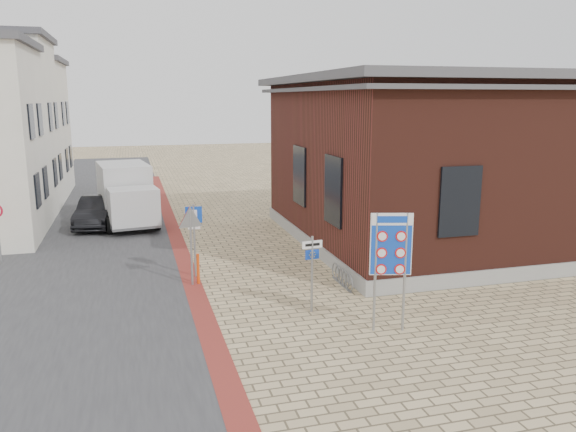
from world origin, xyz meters
TOP-DOWN VIEW (x-y plane):
  - ground at (0.00, 0.00)m, footprint 120.00×120.00m
  - road_strip at (-5.50, 15.00)m, footprint 7.00×60.00m
  - curb_strip at (-2.00, 10.00)m, footprint 0.60×40.00m
  - brick_building at (8.99, 7.00)m, footprint 13.00×13.00m
  - townhouse_far at (-10.99, 24.00)m, footprint 7.40×6.40m
  - bike_rack at (2.65, 2.20)m, footprint 0.08×1.80m
  - sedan at (-5.34, 13.31)m, footprint 2.10×4.44m
  - box_truck at (-3.99, 13.38)m, footprint 2.89×5.66m
  - border_sign at (2.50, -1.50)m, footprint 1.04×0.32m
  - essen_sign at (1.00, 0.30)m, footprint 0.59×0.09m
  - parking_sign at (-1.80, 4.33)m, footprint 0.55×0.07m
  - yield_sign at (-2.00, 3.50)m, footprint 0.90×0.21m
  - bollard at (-1.80, 3.55)m, footprint 0.11×0.11m

SIDE VIEW (x-z plane):
  - ground at x=0.00m, z-range 0.00..0.00m
  - road_strip at x=-5.50m, z-range 0.00..0.02m
  - curb_strip at x=-2.00m, z-range 0.00..0.03m
  - bike_rack at x=2.65m, z-range -0.04..0.56m
  - bollard at x=-1.80m, z-range 0.00..1.02m
  - sedan at x=-5.34m, z-range 0.00..1.40m
  - essen_sign at x=1.00m, z-range 0.34..2.54m
  - box_truck at x=-3.99m, z-range 0.05..2.88m
  - parking_sign at x=-1.80m, z-range 0.45..2.95m
  - yield_sign at x=-2.00m, z-range 0.68..3.23m
  - border_sign at x=2.50m, z-range 0.70..3.82m
  - brick_building at x=8.99m, z-range 0.09..6.89m
  - townhouse_far at x=-10.99m, z-range 0.02..8.32m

